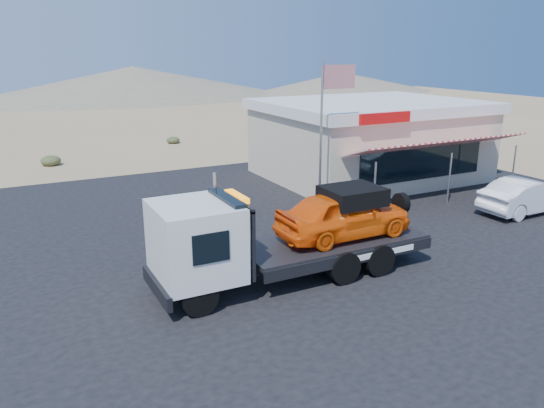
{
  "coord_description": "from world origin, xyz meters",
  "views": [
    {
      "loc": [
        -6.4,
        -12.78,
        6.48
      ],
      "look_at": [
        1.37,
        2.2,
        1.5
      ],
      "focal_mm": 35.0,
      "sensor_mm": 36.0,
      "label": 1
    }
  ],
  "objects_px": {
    "tow_truck": "(288,231)",
    "flagpole": "(326,121)",
    "white_sedan": "(528,196)",
    "jerky_store": "(369,139)"
  },
  "relations": [
    {
      "from": "jerky_store",
      "to": "white_sedan",
      "type": "bearing_deg",
      "value": -77.38
    },
    {
      "from": "white_sedan",
      "to": "flagpole",
      "type": "xyz_separation_m",
      "value": [
        -7.39,
        3.69,
        3.03
      ]
    },
    {
      "from": "white_sedan",
      "to": "flagpole",
      "type": "distance_m",
      "value": 8.8
    },
    {
      "from": "tow_truck",
      "to": "white_sedan",
      "type": "height_order",
      "value": "tow_truck"
    },
    {
      "from": "tow_truck",
      "to": "jerky_store",
      "type": "bearing_deg",
      "value": 43.16
    },
    {
      "from": "white_sedan",
      "to": "flagpole",
      "type": "relative_size",
      "value": 0.72
    },
    {
      "from": "tow_truck",
      "to": "white_sedan",
      "type": "bearing_deg",
      "value": 5.53
    },
    {
      "from": "tow_truck",
      "to": "flagpole",
      "type": "height_order",
      "value": "flagpole"
    },
    {
      "from": "tow_truck",
      "to": "white_sedan",
      "type": "xyz_separation_m",
      "value": [
        11.75,
        1.14,
        -0.75
      ]
    },
    {
      "from": "white_sedan",
      "to": "jerky_store",
      "type": "relative_size",
      "value": 0.41
    }
  ]
}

